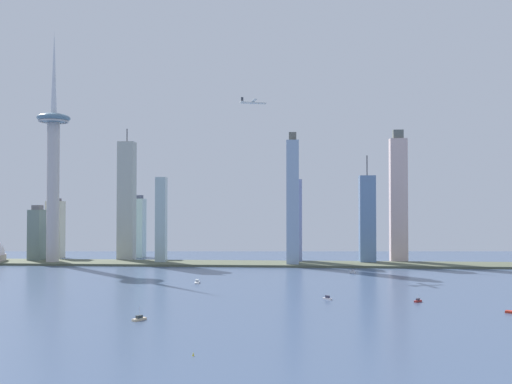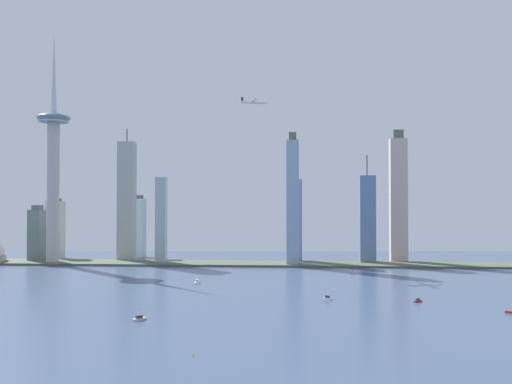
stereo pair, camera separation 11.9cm
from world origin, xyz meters
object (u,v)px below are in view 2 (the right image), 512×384
(skyscraper_3, at_px, (55,229))
(boat_2, at_px, (418,301))
(skyscraper_7, at_px, (37,235))
(boat_5, at_px, (197,282))
(skyscraper_0, at_px, (367,220))
(skyscraper_4, at_px, (139,227))
(skyscraper_1, at_px, (293,202))
(boat_6, at_px, (139,319))
(skyscraper_5, at_px, (398,199))
(boat_1, at_px, (353,272))
(skyscraper_2, at_px, (161,221))
(observation_tower, at_px, (53,157))
(skyscraper_6, at_px, (297,221))
(skyscraper_8, at_px, (127,201))
(channel_buoy_1, at_px, (193,354))
(airplane, at_px, (253,102))
(boat_0, at_px, (327,298))

(skyscraper_3, height_order, boat_2, skyscraper_3)
(skyscraper_7, xyz_separation_m, boat_5, (259.12, -207.52, -35.85))
(skyscraper_0, xyz_separation_m, skyscraper_4, (-331.39, 75.15, -13.88))
(skyscraper_1, bearing_deg, boat_6, -105.11)
(skyscraper_1, distance_m, boat_5, 217.01)
(skyscraper_5, bearing_deg, boat_1, -119.71)
(skyscraper_0, bearing_deg, skyscraper_2, -175.40)
(skyscraper_4, bearing_deg, boat_6, -74.57)
(observation_tower, bearing_deg, boat_6, -59.53)
(skyscraper_1, bearing_deg, skyscraper_6, 82.40)
(skyscraper_4, relative_size, skyscraper_8, 0.50)
(boat_6, bearing_deg, boat_1, -175.02)
(skyscraper_7, xyz_separation_m, channel_buoy_1, (305.88, -490.54, -36.21))
(skyscraper_3, bearing_deg, skyscraper_4, 9.45)
(skyscraper_8, bearing_deg, skyscraper_1, -11.34)
(skyscraper_3, distance_m, boat_1, 456.03)
(boat_2, bearing_deg, skyscraper_8, -86.87)
(skyscraper_1, height_order, boat_2, skyscraper_1)
(skyscraper_4, xyz_separation_m, airplane, (180.46, -101.46, 168.33))
(skyscraper_2, relative_size, channel_buoy_1, 62.12)
(observation_tower, xyz_separation_m, skyscraper_6, (325.32, 39.29, -85.91))
(skyscraper_3, distance_m, skyscraper_7, 59.02)
(channel_buoy_1, bearing_deg, skyscraper_3, 119.05)
(observation_tower, relative_size, channel_buoy_1, 168.66)
(skyscraper_5, height_order, boat_2, skyscraper_5)
(airplane, bearing_deg, boat_0, -89.37)
(skyscraper_8, bearing_deg, skyscraper_2, -31.63)
(skyscraper_6, xyz_separation_m, boat_6, (-105.65, -412.62, -55.20))
(skyscraper_1, distance_m, skyscraper_6, 49.82)
(skyscraper_0, height_order, boat_2, skyscraper_0)
(observation_tower, height_order, boat_0, observation_tower)
(skyscraper_2, bearing_deg, boat_5, -66.82)
(skyscraper_2, xyz_separation_m, skyscraper_4, (-57.34, 97.20, -12.71))
(skyscraper_5, relative_size, skyscraper_8, 0.97)
(skyscraper_4, height_order, boat_0, skyscraper_4)
(skyscraper_8, relative_size, boat_0, 23.42)
(skyscraper_0, distance_m, boat_5, 291.83)
(boat_1, relative_size, boat_2, 1.02)
(skyscraper_4, distance_m, boat_1, 358.32)
(skyscraper_6, relative_size, skyscraper_7, 1.44)
(skyscraper_2, xyz_separation_m, channel_buoy_1, (127.69, -472.06, -56.76))
(boat_0, height_order, airplane, airplane)
(skyscraper_1, relative_size, skyscraper_3, 1.95)
(skyscraper_4, xyz_separation_m, boat_6, (132.28, -479.13, -43.70))
(skyscraper_3, relative_size, channel_buoy_1, 47.54)
(boat_1, distance_m, boat_5, 190.44)
(skyscraper_3, relative_size, skyscraper_5, 0.49)
(skyscraper_4, bearing_deg, skyscraper_3, -170.55)
(skyscraper_5, bearing_deg, skyscraper_2, -173.26)
(skyscraper_5, xyz_separation_m, boat_5, (-236.89, -226.59, -85.25))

